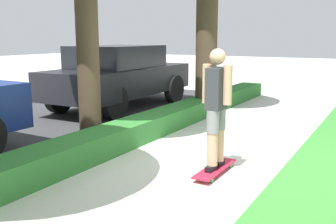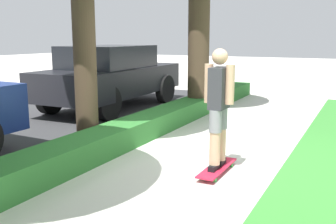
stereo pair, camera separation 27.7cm
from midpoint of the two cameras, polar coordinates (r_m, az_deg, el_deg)
The scene contains 6 objects.
ground_plane at distance 5.82m, azimuth 4.74°, elevation -7.06°, with size 60.00×60.00×0.00m, color beige.
street_asphalt at distance 8.30m, azimuth -23.19°, elevation -2.44°, with size 13.80×5.00×0.01m.
hedge_row at distance 6.52m, azimuth -8.39°, elevation -3.48°, with size 13.80×0.60×0.37m.
skateboard at distance 5.31m, azimuth 5.65°, elevation -8.10°, with size 0.96×0.24×0.08m.
skater_person at distance 5.10m, azimuth 5.83°, elevation 0.92°, with size 0.48×0.40×1.56m.
parked_car_middle at distance 10.04m, azimuth -9.07°, elevation 5.29°, with size 4.38×1.92×1.57m.
Camera 2 is at (-5.20, -1.95, 1.79)m, focal length 42.00 mm.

